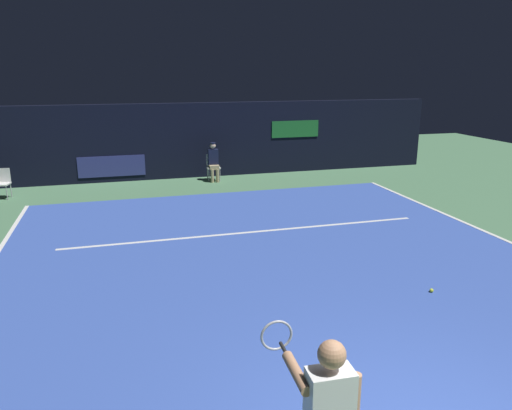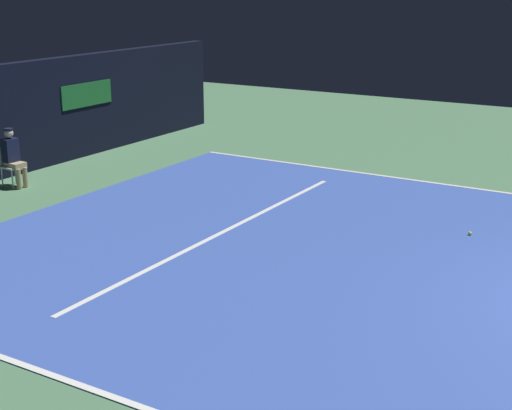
{
  "view_description": "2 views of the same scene",
  "coord_description": "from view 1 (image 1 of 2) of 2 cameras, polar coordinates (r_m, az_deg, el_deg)",
  "views": [
    {
      "loc": [
        -2.78,
        -3.28,
        3.67
      ],
      "look_at": [
        -0.09,
        6.24,
        0.94
      ],
      "focal_mm": 34.23,
      "sensor_mm": 36.0,
      "label": 1
    },
    {
      "loc": [
        -10.95,
        -0.12,
        4.49
      ],
      "look_at": [
        -0.4,
        6.22,
        0.79
      ],
      "focal_mm": 53.21,
      "sensor_mm": 36.0,
      "label": 2
    }
  ],
  "objects": [
    {
      "name": "back_wall",
      "position": [
        17.48,
        -6.54,
        7.53
      ],
      "size": [
        17.51,
        0.33,
        2.6
      ],
      "color": "black",
      "rests_on": "ground"
    },
    {
      "name": "line_service",
      "position": [
        11.43,
        -0.85,
        -3.22
      ],
      "size": [
        8.47,
        0.1,
        0.01
      ],
      "primitive_type": "cube",
      "color": "white",
      "rests_on": "court_surface"
    },
    {
      "name": "line_sideline_left",
      "position": [
        12.23,
        27.23,
        -3.73
      ],
      "size": [
        0.1,
        12.12,
        0.01
      ],
      "primitive_type": "cube",
      "color": "white",
      "rests_on": "court_surface"
    },
    {
      "name": "courtside_chair_far",
      "position": [
        16.26,
        -27.55,
        2.43
      ],
      "size": [
        0.5,
        0.48,
        0.88
      ],
      "color": "white",
      "rests_on": "ground"
    },
    {
      "name": "court_surface",
      "position": [
        9.53,
        2.47,
        -7.2
      ],
      "size": [
        10.86,
        12.12,
        0.01
      ],
      "primitive_type": "cube",
      "color": "#3856B2",
      "rests_on": "ground"
    },
    {
      "name": "line_judge_on_chair",
      "position": [
        16.76,
        -5.0,
        5.12
      ],
      "size": [
        0.45,
        0.54,
        1.32
      ],
      "color": "white",
      "rests_on": "ground"
    },
    {
      "name": "tennis_ball",
      "position": [
        8.97,
        19.82,
        -9.37
      ],
      "size": [
        0.07,
        0.07,
        0.07
      ],
      "primitive_type": "sphere",
      "color": "#CCE033",
      "rests_on": "court_surface"
    },
    {
      "name": "ground_plane",
      "position": [
        9.53,
        2.47,
        -7.23
      ],
      "size": [
        34.05,
        34.05,
        0.0
      ],
      "primitive_type": "plane",
      "color": "#4C7A56"
    }
  ]
}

